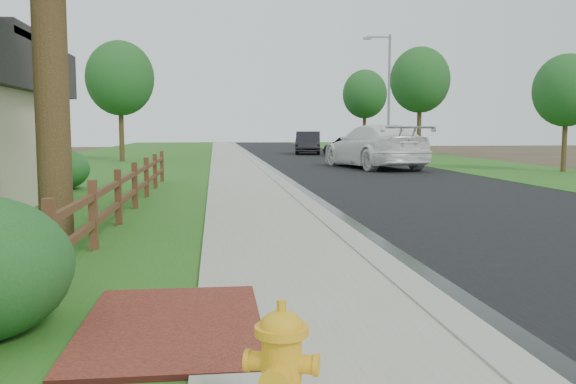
{
  "coord_description": "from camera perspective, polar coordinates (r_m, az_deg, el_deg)",
  "views": [
    {
      "loc": [
        -1.8,
        -6.43,
        1.84
      ],
      "look_at": [
        -0.48,
        4.47,
        0.71
      ],
      "focal_mm": 38.0,
      "sensor_mm": 36.0,
      "label": 1
    }
  ],
  "objects": [
    {
      "name": "tree_mid_left",
      "position": [
        35.88,
        -15.44,
        10.2
      ],
      "size": [
        3.79,
        3.79,
        6.78
      ],
      "color": "#342115",
      "rests_on": "ground"
    },
    {
      "name": "curb",
      "position": [
        41.53,
        -3.85,
        3.41
      ],
      "size": [
        0.4,
        90.0,
        0.12
      ],
      "primitive_type": "cube",
      "color": "gray",
      "rests_on": "ground"
    },
    {
      "name": "white_suv",
      "position": [
        29.09,
        8.09,
        4.24
      ],
      "size": [
        4.11,
        7.42,
        2.04
      ],
      "primitive_type": "imported",
      "rotation": [
        0.0,
        0.0,
        3.33
      ],
      "color": "white",
      "rests_on": "road"
    },
    {
      "name": "ground",
      "position": [
        6.93,
        8.56,
        -9.62
      ],
      "size": [
        120.0,
        120.0,
        0.0
      ],
      "primitive_type": "plane",
      "color": "#3B2D20"
    },
    {
      "name": "shrub_c",
      "position": [
        16.82,
        -23.1,
        1.58
      ],
      "size": [
        2.42,
        2.42,
        1.44
      ],
      "primitive_type": "ellipsoid",
      "rotation": [
        0.0,
        0.0,
        0.24
      ],
      "color": "#1C4F1F",
      "rests_on": "ground"
    },
    {
      "name": "shrub_d",
      "position": [
        19.55,
        -20.79,
        1.99
      ],
      "size": [
        2.15,
        2.15,
        1.29
      ],
      "primitive_type": "ellipsoid",
      "rotation": [
        0.0,
        0.0,
        0.15
      ],
      "color": "#1C4F1F",
      "rests_on": "ground"
    },
    {
      "name": "grass_strip",
      "position": [
        41.48,
        -8.27,
        3.32
      ],
      "size": [
        1.6,
        90.0,
        0.06
      ],
      "primitive_type": "cube",
      "color": "#1E5518",
      "rests_on": "ground"
    },
    {
      "name": "dark_car_mid",
      "position": [
        40.62,
        5.6,
        4.32
      ],
      "size": [
        3.02,
        4.62,
        1.46
      ],
      "primitive_type": "imported",
      "rotation": [
        0.0,
        0.0,
        3.47
      ],
      "color": "black",
      "rests_on": "road"
    },
    {
      "name": "tree_far_right",
      "position": [
        51.85,
        7.2,
        9.06
      ],
      "size": [
        3.69,
        3.69,
        6.81
      ],
      "color": "#342115",
      "rests_on": "ground"
    },
    {
      "name": "brick_patch",
      "position": [
        5.73,
        -10.79,
        -12.41
      ],
      "size": [
        1.6,
        2.4,
        0.11
      ],
      "primitive_type": "cube",
      "color": "maroon",
      "rests_on": "ground"
    },
    {
      "name": "lawn_near",
      "position": [
        41.93,
        -15.4,
        3.18
      ],
      "size": [
        9.0,
        90.0,
        0.04
      ],
      "primitive_type": "cube",
      "color": "#1E5518",
      "rests_on": "ground"
    },
    {
      "name": "ranch_fence",
      "position": [
        13.01,
        -14.8,
        0.28
      ],
      "size": [
        0.12,
        16.92,
        1.1
      ],
      "color": "#482A18",
      "rests_on": "ground"
    },
    {
      "name": "streetlight",
      "position": [
        40.6,
        9.23,
        9.54
      ],
      "size": [
        1.83,
        0.23,
        7.92
      ],
      "color": "gray",
      "rests_on": "ground"
    },
    {
      "name": "sidewalk",
      "position": [
        41.48,
        -5.64,
        3.38
      ],
      "size": [
        2.2,
        90.0,
        0.1
      ],
      "primitive_type": "cube",
      "color": "gray",
      "rests_on": "ground"
    },
    {
      "name": "tree_mid_right",
      "position": [
        44.66,
        12.26,
        10.2
      ],
      "size": [
        4.21,
        4.21,
        7.64
      ],
      "color": "#342115",
      "rests_on": "ground"
    },
    {
      "name": "road",
      "position": [
        41.96,
        1.9,
        3.38
      ],
      "size": [
        8.0,
        90.0,
        0.02
      ],
      "primitive_type": "cube",
      "color": "black",
      "rests_on": "ground"
    },
    {
      "name": "dark_car_far",
      "position": [
        45.49,
        1.88,
        4.64
      ],
      "size": [
        2.56,
        5.29,
        1.67
      ],
      "primitive_type": "imported",
      "rotation": [
        0.0,
        0.0,
        -0.16
      ],
      "color": "black",
      "rests_on": "road"
    },
    {
      "name": "wet_gutter",
      "position": [
        41.55,
        -3.36,
        3.36
      ],
      "size": [
        0.5,
        90.0,
        0.0
      ],
      "primitive_type": "cube",
      "color": "black",
      "rests_on": "road"
    },
    {
      "name": "fire_hydrant",
      "position": [
        3.71,
        -0.62,
        -16.19
      ],
      "size": [
        0.5,
        0.4,
        0.76
      ],
      "color": "yellow",
      "rests_on": "sidewalk"
    },
    {
      "name": "tree_near_right",
      "position": [
        28.57,
        24.63,
        8.63
      ],
      "size": [
        2.79,
        2.79,
        5.02
      ],
      "color": "#342115",
      "rests_on": "ground"
    },
    {
      "name": "verge_far",
      "position": [
        43.55,
        10.93,
        3.38
      ],
      "size": [
        6.0,
        90.0,
        0.04
      ],
      "primitive_type": "cube",
      "color": "#1E5518",
      "rests_on": "ground"
    }
  ]
}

